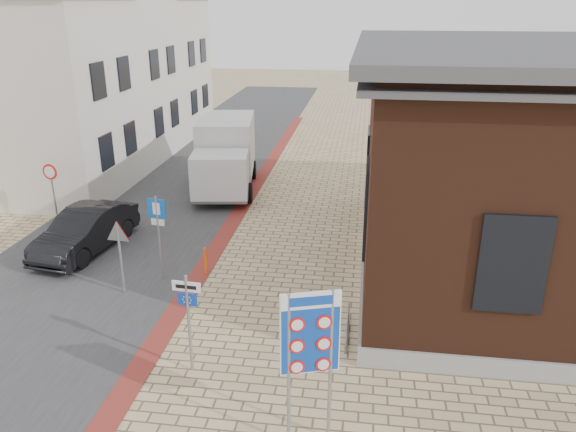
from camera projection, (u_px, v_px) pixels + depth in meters
The scene contains 16 objects.
ground at pixel (223, 381), 12.45m from camera, with size 120.00×120.00×0.00m, color tan.
road_strip at pixel (189, 176), 27.03m from camera, with size 7.00×60.00×0.02m, color #38383A.
curb_strip at pixel (236, 216), 21.95m from camera, with size 0.60×40.00×0.02m, color maroon.
brick_building at pixel (575, 161), 16.49m from camera, with size 13.00×13.00×6.80m.
townhouse_near at pixel (34, 96), 23.48m from camera, with size 7.40×6.40×8.30m.
townhouse_mid at pixel (98, 70), 28.88m from camera, with size 7.40×6.40×9.10m.
townhouse_far at pixel (143, 65), 34.57m from camera, with size 7.40×6.40×8.30m.
bike_rack at pixel (348, 327), 14.04m from camera, with size 0.08×1.80×0.60m.
sedan at pixel (86, 230), 18.72m from camera, with size 1.52×4.36×1.44m, color black.
box_truck at pixel (225, 155), 24.63m from camera, with size 3.15×6.10×3.04m.
border_sign at pixel (310, 336), 9.96m from camera, with size 1.06×0.38×3.21m.
essen_sign at pixel (188, 309), 12.26m from camera, with size 0.65×0.09×2.40m.
parking_sign at pixel (158, 223), 16.35m from camera, with size 0.58×0.14×2.66m.
yield_sign at pixel (119, 240), 15.58m from camera, with size 0.78×0.11×2.20m.
speed_sign at pixel (52, 185), 20.23m from camera, with size 0.58×0.11×2.46m.
bollard at pixel (206, 261), 17.14m from camera, with size 0.08×0.08×0.89m, color #FE600D.
Camera 1 is at (2.87, -10.00, 7.89)m, focal length 35.00 mm.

